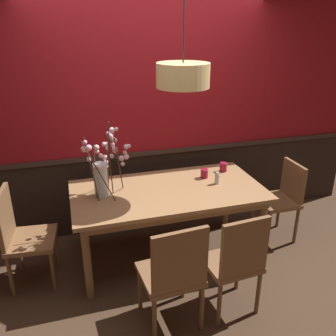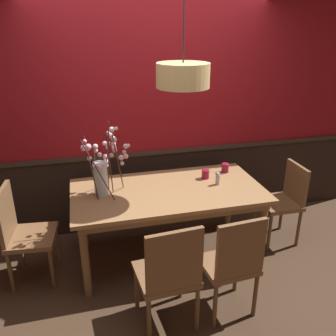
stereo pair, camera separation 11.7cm
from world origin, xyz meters
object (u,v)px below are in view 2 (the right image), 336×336
(chair_far_side_right, at_px, (171,174))
(candle_holder_nearer_edge, at_px, (225,168))
(chair_far_side_left, at_px, (126,180))
(dining_table, at_px, (168,197))
(condiment_bottle, at_px, (218,179))
(vase_with_blossoms, at_px, (103,171))
(chair_head_east_end, at_px, (285,198))
(chair_head_west_end, at_px, (22,230))
(chair_near_side_right, at_px, (233,262))
(pendant_lamp, at_px, (183,75))
(chair_near_side_left, at_px, (169,272))
(candle_holder_nearer_center, at_px, (205,174))

(chair_far_side_right, distance_m, candle_holder_nearer_edge, 0.84)
(chair_far_side_left, bearing_deg, dining_table, -71.75)
(chair_far_side_left, xyz_separation_m, condiment_bottle, (0.81, -0.92, 0.33))
(vase_with_blossoms, relative_size, condiment_bottle, 5.74)
(chair_head_east_end, bearing_deg, chair_head_west_end, -179.82)
(chair_near_side_right, relative_size, candle_holder_nearer_edge, 9.51)
(chair_near_side_right, bearing_deg, dining_table, 108.19)
(dining_table, xyz_separation_m, pendant_lamp, (0.12, -0.04, 1.17))
(chair_near_side_left, height_order, candle_holder_nearer_edge, chair_near_side_left)
(chair_head_west_end, height_order, candle_holder_nearer_edge, chair_head_west_end)
(candle_holder_nearer_edge, bearing_deg, chair_far_side_right, 123.74)
(chair_far_side_right, distance_m, pendant_lamp, 1.65)
(chair_near_side_right, bearing_deg, pendant_lamp, 101.52)
(dining_table, bearing_deg, chair_head_east_end, 0.12)
(candle_holder_nearer_edge, bearing_deg, pendant_lamp, -152.39)
(chair_head_west_end, bearing_deg, chair_near_side_right, -28.34)
(chair_head_west_end, distance_m, pendant_lamp, 2.01)
(chair_head_west_end, height_order, chair_far_side_left, chair_head_west_end)
(chair_near_side_left, bearing_deg, vase_with_blossoms, 112.28)
(vase_with_blossoms, xyz_separation_m, condiment_bottle, (1.12, -0.05, -0.18))
(chair_far_side_left, relative_size, chair_far_side_right, 0.94)
(chair_far_side_right, xyz_separation_m, pendant_lamp, (-0.15, -0.96, 1.34))
(dining_table, relative_size, condiment_bottle, 14.89)
(pendant_lamp, bearing_deg, vase_with_blossoms, 174.11)
(chair_head_west_end, xyz_separation_m, chair_near_side_left, (1.16, -0.91, 0.00))
(chair_head_east_end, relative_size, pendant_lamp, 1.02)
(dining_table, relative_size, candle_holder_nearer_center, 19.52)
(dining_table, xyz_separation_m, chair_far_side_right, (0.27, 0.92, -0.17))
(chair_head_west_end, height_order, condiment_bottle, chair_head_west_end)
(chair_far_side_left, xyz_separation_m, chair_far_side_right, (0.57, 0.01, 0.02))
(dining_table, height_order, candle_holder_nearer_center, candle_holder_nearer_center)
(candle_holder_nearer_center, bearing_deg, chair_head_east_end, -10.43)
(vase_with_blossoms, relative_size, pendant_lamp, 0.82)
(chair_near_side_right, bearing_deg, chair_head_east_end, 42.09)
(condiment_bottle, bearing_deg, candle_holder_nearer_center, 110.78)
(chair_far_side_left, distance_m, chair_far_side_right, 0.57)
(candle_holder_nearer_center, height_order, condiment_bottle, condiment_bottle)
(chair_head_east_end, bearing_deg, candle_holder_nearer_center, 169.57)
(vase_with_blossoms, bearing_deg, condiment_bottle, -2.49)
(chair_near_side_left, bearing_deg, candle_holder_nearer_center, 58.21)
(chair_near_side_left, bearing_deg, chair_head_east_end, 30.82)
(vase_with_blossoms, bearing_deg, candle_holder_nearer_edge, 9.89)
(chair_head_east_end, distance_m, condiment_bottle, 0.86)
(chair_far_side_right, bearing_deg, vase_with_blossoms, -135.02)
(chair_head_east_end, relative_size, chair_far_side_right, 0.94)
(dining_table, distance_m, condiment_bottle, 0.53)
(pendant_lamp, bearing_deg, chair_far_side_left, 113.98)
(chair_head_west_end, relative_size, chair_near_side_right, 1.00)
(dining_table, height_order, chair_near_side_left, chair_near_side_left)
(candle_holder_nearer_center, bearing_deg, pendant_lamp, -147.66)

